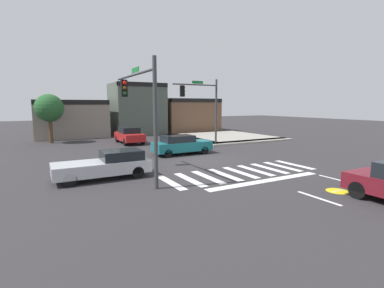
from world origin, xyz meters
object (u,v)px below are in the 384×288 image
object	(u,v)px
roadside_tree	(49,108)
traffic_signal_northeast	(202,101)
car_teal	(181,145)
traffic_signal_southwest	(139,99)
car_red	(129,135)
car_silver	(106,165)

from	to	relation	value
roadside_tree	traffic_signal_northeast	bearing A→B (deg)	-35.67
traffic_signal_northeast	car_teal	xyz separation A→B (m)	(-3.69, -3.19, -3.31)
traffic_signal_southwest	car_teal	bearing A→B (deg)	-43.09
traffic_signal_northeast	car_teal	distance (m)	5.89
traffic_signal_northeast	car_red	world-z (taller)	traffic_signal_northeast
traffic_signal_southwest	car_teal	world-z (taller)	traffic_signal_southwest
traffic_signal_northeast	traffic_signal_southwest	bearing A→B (deg)	44.48
car_teal	roadside_tree	world-z (taller)	roadside_tree
traffic_signal_southwest	car_silver	world-z (taller)	traffic_signal_southwest
car_silver	car_teal	world-z (taller)	car_teal
car_red	car_silver	distance (m)	13.27
traffic_signal_southwest	traffic_signal_northeast	bearing A→B (deg)	-45.52
car_teal	car_silver	bearing A→B (deg)	-145.43
traffic_signal_southwest	car_red	bearing A→B (deg)	-14.07
car_red	car_teal	xyz separation A→B (m)	(1.62, -7.92, -0.06)
traffic_signal_southwest	car_red	world-z (taller)	traffic_signal_southwest
traffic_signal_northeast	roadside_tree	size ratio (longest dim) A/B	1.27
traffic_signal_northeast	car_silver	bearing A→B (deg)	36.98
traffic_signal_northeast	car_teal	size ratio (longest dim) A/B	1.36
car_silver	car_teal	xyz separation A→B (m)	(6.45, 4.45, 0.05)
car_red	car_silver	xyz separation A→B (m)	(-4.83, -12.37, -0.11)
car_silver	car_teal	distance (m)	7.84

